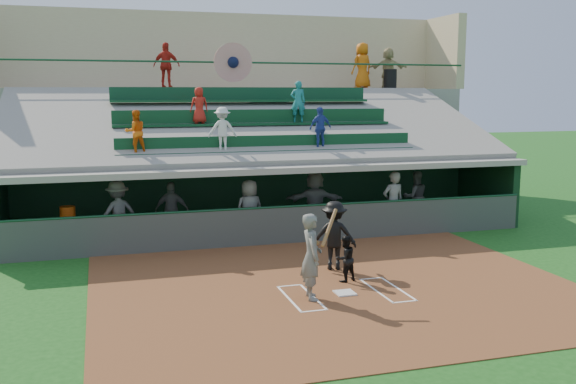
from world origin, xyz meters
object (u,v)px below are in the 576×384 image
object	(u,v)px
catcher	(345,259)
white_table	(68,234)
home_plate	(345,293)
batter_at_plate	(312,256)
trash_bin	(390,79)
water_cooler	(68,214)

from	to	relation	value
catcher	white_table	world-z (taller)	catcher
home_plate	batter_at_plate	world-z (taller)	batter_at_plate
home_plate	trash_bin	bearing A→B (deg)	60.98
white_table	water_cooler	xyz separation A→B (m)	(0.03, -0.06, 0.59)
batter_at_plate	water_cooler	bearing A→B (deg)	129.30
batter_at_plate	white_table	size ratio (longest dim) A/B	2.28
white_table	trash_bin	distance (m)	14.93
batter_at_plate	white_table	bearing A→B (deg)	129.20
batter_at_plate	home_plate	bearing A→B (deg)	7.74
white_table	water_cooler	distance (m)	0.59
water_cooler	home_plate	bearing A→B (deg)	-46.04
catcher	trash_bin	size ratio (longest dim) A/B	1.35
batter_at_plate	water_cooler	xyz separation A→B (m)	(-5.23, 6.39, 0.04)
batter_at_plate	trash_bin	size ratio (longest dim) A/B	2.39
trash_bin	white_table	bearing A→B (deg)	-155.29
batter_at_plate	white_table	xyz separation A→B (m)	(-5.27, 6.46, -0.55)
batter_at_plate	water_cooler	world-z (taller)	batter_at_plate
home_plate	batter_at_plate	bearing A→B (deg)	-172.26
catcher	white_table	distance (m)	8.45
water_cooler	trash_bin	size ratio (longest dim) A/B	0.53
home_plate	catcher	bearing A→B (deg)	68.55
water_cooler	white_table	bearing A→B (deg)	117.62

